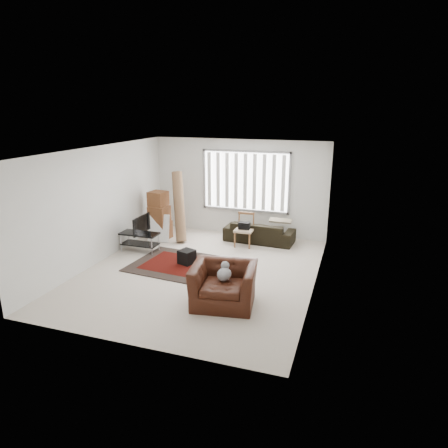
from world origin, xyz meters
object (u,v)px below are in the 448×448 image
at_px(moving_boxes, 159,217).
at_px(armchair, 224,282).
at_px(side_chair, 244,228).
at_px(sofa, 259,229).
at_px(tv_stand, 140,238).

distance_m(moving_boxes, armchair, 4.25).
xyz_separation_m(moving_boxes, side_chair, (2.40, 0.16, -0.14)).
relative_size(moving_boxes, side_chair, 1.52).
relative_size(moving_boxes, sofa, 0.71).
height_order(tv_stand, sofa, sofa).
relative_size(tv_stand, armchair, 0.74).
bearing_deg(armchair, tv_stand, 136.80).
bearing_deg(moving_boxes, side_chair, 3.83).
distance_m(side_chair, armchair, 3.28).
xyz_separation_m(side_chair, armchair, (0.52, -3.24, -0.04)).
relative_size(side_chair, armchair, 0.66).
distance_m(moving_boxes, sofa, 2.78).
distance_m(tv_stand, side_chair, 2.71).
bearing_deg(side_chair, tv_stand, -153.05).
xyz_separation_m(sofa, armchair, (0.22, -3.70, 0.08)).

